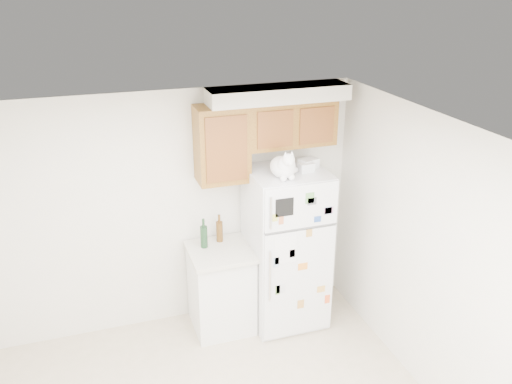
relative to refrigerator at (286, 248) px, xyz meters
name	(u,v)px	position (x,y,z in m)	size (l,w,h in m)	color
room_shell	(230,253)	(-0.98, -1.36, 0.82)	(3.84, 4.04, 2.52)	silver
refrigerator	(286,248)	(0.00, 0.00, 0.00)	(0.76, 0.78, 1.70)	white
base_counter	(221,288)	(-0.69, 0.07, -0.39)	(0.64, 0.64, 0.92)	white
cat	(284,166)	(-0.10, -0.14, 0.96)	(0.29, 0.43, 0.30)	white
storage_box_back	(309,164)	(0.23, 0.02, 0.90)	(0.18, 0.13, 0.10)	white
storage_box_front	(306,167)	(0.16, -0.06, 0.89)	(0.15, 0.11, 0.09)	white
bottle_green	(204,233)	(-0.83, 0.17, 0.23)	(0.07, 0.07, 0.31)	#19381E
bottle_amber	(219,228)	(-0.65, 0.25, 0.22)	(0.07, 0.07, 0.30)	#593814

